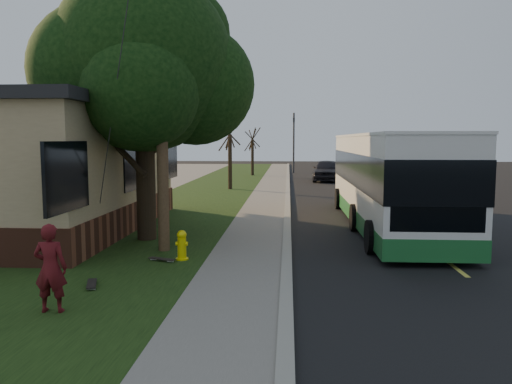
% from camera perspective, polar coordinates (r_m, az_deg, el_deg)
% --- Properties ---
extents(ground, '(120.00, 120.00, 0.00)m').
position_cam_1_polar(ground, '(12.38, 3.53, -8.21)').
color(ground, black).
rests_on(ground, ground).
extents(road, '(8.00, 80.00, 0.01)m').
position_cam_1_polar(road, '(22.56, 13.84, -1.91)').
color(road, black).
rests_on(road, ground).
extents(curb, '(0.25, 80.00, 0.12)m').
position_cam_1_polar(curb, '(22.20, 3.62, -1.73)').
color(curb, gray).
rests_on(curb, ground).
extents(sidewalk, '(2.00, 80.00, 0.08)m').
position_cam_1_polar(sidewalk, '(22.23, 1.04, -1.77)').
color(sidewalk, slate).
rests_on(sidewalk, ground).
extents(grass_verge, '(5.00, 80.00, 0.07)m').
position_cam_1_polar(grass_verge, '(22.66, -7.84, -1.69)').
color(grass_verge, black).
rests_on(grass_verge, ground).
extents(fire_hydrant, '(0.32, 0.32, 0.74)m').
position_cam_1_polar(fire_hydrant, '(12.55, -8.47, -6.03)').
color(fire_hydrant, yellow).
rests_on(fire_hydrant, grass_verge).
extents(utility_pole, '(2.86, 3.21, 9.07)m').
position_cam_1_polar(utility_pole, '(13.51, -10.84, 12.68)').
color(utility_pole, '#473321').
rests_on(utility_pole, ground).
extents(leafy_tree, '(6.30, 6.00, 7.80)m').
position_cam_1_polar(leafy_tree, '(15.39, -12.51, 13.82)').
color(leafy_tree, black).
rests_on(leafy_tree, grass_verge).
extents(bare_tree_near, '(1.38, 1.21, 4.31)m').
position_cam_1_polar(bare_tree_near, '(30.22, -2.99, 4.29)').
color(bare_tree_near, black).
rests_on(bare_tree_near, grass_verge).
extents(bare_tree_far, '(1.38, 1.21, 4.03)m').
position_cam_1_polar(bare_tree_far, '(42.12, -0.41, 4.56)').
color(bare_tree_far, black).
rests_on(bare_tree_far, grass_verge).
extents(traffic_signal, '(0.18, 0.22, 5.50)m').
position_cam_1_polar(traffic_signal, '(46.00, 4.33, 6.11)').
color(traffic_signal, '#2D2D30').
rests_on(traffic_signal, ground).
extents(transit_bus, '(2.75, 11.94, 3.23)m').
position_cam_1_polar(transit_bus, '(17.97, 14.82, 1.60)').
color(transit_bus, silver).
rests_on(transit_bus, ground).
extents(skateboarder, '(0.59, 0.41, 1.55)m').
position_cam_1_polar(skateboarder, '(9.33, -22.44, -8.03)').
color(skateboarder, '#511014').
rests_on(skateboarder, grass_verge).
extents(skateboard_main, '(0.41, 0.74, 0.07)m').
position_cam_1_polar(skateboard_main, '(10.82, -18.27, -9.93)').
color(skateboard_main, black).
rests_on(skateboard_main, grass_verge).
extents(skateboard_spare, '(0.72, 0.42, 0.07)m').
position_cam_1_polar(skateboard_spare, '(12.55, -10.70, -7.54)').
color(skateboard_spare, black).
rests_on(skateboard_spare, grass_verge).
extents(dumpster, '(1.84, 1.57, 1.45)m').
position_cam_1_polar(dumpster, '(17.57, -21.09, -1.83)').
color(dumpster, black).
rests_on(dumpster, building_lot).
extents(distant_car, '(2.33, 4.87, 1.60)m').
position_cam_1_polar(distant_car, '(37.30, 8.03, 2.48)').
color(distant_car, black).
rests_on(distant_car, ground).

